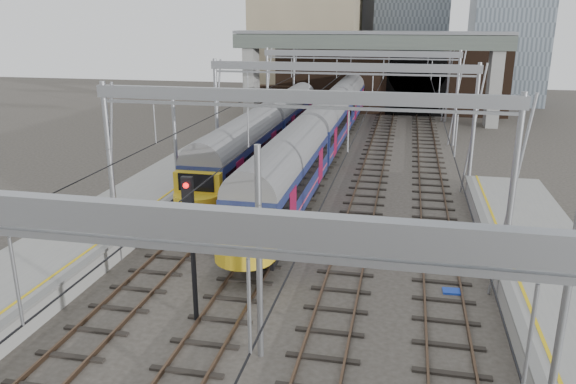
# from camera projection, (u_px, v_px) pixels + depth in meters

# --- Properties ---
(tracks) EXTENTS (14.40, 80.00, 0.22)m
(tracks) POSITION_uv_depth(u_px,v_px,m) (321.00, 220.00, 30.36)
(tracks) COLOR #4C3828
(tracks) RESTS_ON ground
(overhead_line) EXTENTS (16.80, 80.00, 8.00)m
(overhead_line) POSITION_uv_depth(u_px,v_px,m) (339.00, 85.00, 34.48)
(overhead_line) COLOR gray
(overhead_line) RESTS_ON ground
(retaining_wall) EXTENTS (28.00, 2.75, 9.00)m
(retaining_wall) POSITION_uv_depth(u_px,v_px,m) (384.00, 75.00, 63.31)
(retaining_wall) COLOR #312016
(retaining_wall) RESTS_ON ground
(overbridge) EXTENTS (28.00, 3.00, 9.25)m
(overbridge) POSITION_uv_depth(u_px,v_px,m) (369.00, 51.00, 57.17)
(overbridge) COLOR gray
(overbridge) RESTS_ON ground
(train_main) EXTENTS (2.64, 60.98, 4.59)m
(train_main) POSITION_uv_depth(u_px,v_px,m) (338.00, 111.00, 51.11)
(train_main) COLOR black
(train_main) RESTS_ON ground
(train_second) EXTENTS (2.56, 29.67, 4.49)m
(train_second) POSITION_uv_depth(u_px,v_px,m) (267.00, 131.00, 42.14)
(train_second) COLOR black
(train_second) RESTS_ON ground
(signal_near_left) EXTENTS (0.39, 0.49, 5.45)m
(signal_near_left) POSITION_uv_depth(u_px,v_px,m) (191.00, 233.00, 19.34)
(signal_near_left) COLOR black
(signal_near_left) RESTS_ON ground
(equip_cover_b) EXTENTS (0.87, 0.72, 0.09)m
(equip_cover_b) POSITION_uv_depth(u_px,v_px,m) (340.00, 246.00, 26.88)
(equip_cover_b) COLOR #1739B2
(equip_cover_b) RESTS_ON ground
(equip_cover_c) EXTENTS (0.76, 0.56, 0.09)m
(equip_cover_c) POSITION_uv_depth(u_px,v_px,m) (452.00, 291.00, 22.41)
(equip_cover_c) COLOR #1739B2
(equip_cover_c) RESTS_ON ground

